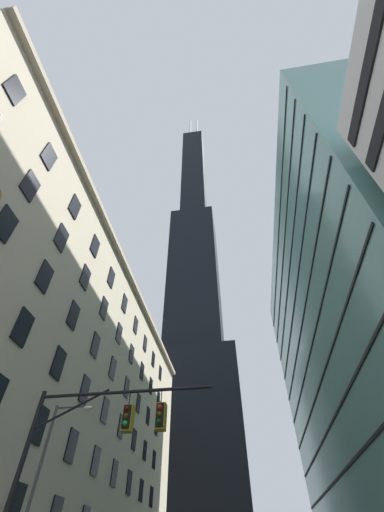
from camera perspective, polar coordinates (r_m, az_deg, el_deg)
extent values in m
cube|color=#BCAF93|center=(40.06, -26.49, -20.86)|extent=(16.79, 58.84, 29.91)
cube|color=tan|center=(43.46, -10.84, -4.21)|extent=(0.70, 58.84, 0.60)
cube|color=black|center=(24.52, -29.47, -34.63)|extent=(0.14, 1.40, 2.20)
cube|color=black|center=(25.28, -25.82, -25.65)|extent=(0.14, 1.40, 2.20)
cube|color=black|center=(29.49, -20.88, -29.26)|extent=(0.14, 1.40, 2.20)
cube|color=black|center=(33.91, -16.98, -31.83)|extent=(0.14, 1.40, 2.20)
cube|color=black|center=(38.47, -13.84, -33.71)|extent=(0.14, 1.40, 2.20)
cube|color=black|center=(43.13, -11.27, -35.13)|extent=(0.14, 1.40, 2.20)
cube|color=black|center=(47.86, -9.15, -36.23)|extent=(0.14, 1.40, 2.20)
cube|color=black|center=(52.64, -7.36, -37.11)|extent=(0.14, 1.40, 2.20)
cube|color=black|center=(23.07, -28.18, -11.21)|extent=(0.14, 1.40, 2.20)
cube|color=black|center=(26.69, -22.93, -17.34)|extent=(0.14, 1.40, 2.20)
cube|color=black|center=(30.70, -18.77, -21.84)|extent=(0.14, 1.40, 2.20)
cube|color=black|center=(34.97, -15.42, -25.20)|extent=(0.14, 1.40, 2.20)
cube|color=black|center=(39.41, -12.68, -27.77)|extent=(0.14, 1.40, 2.20)
cube|color=black|center=(43.97, -10.41, -29.77)|extent=(0.14, 1.40, 2.20)
cube|color=black|center=(48.62, -8.50, -31.36)|extent=(0.14, 1.40, 2.20)
cube|color=black|center=(53.33, -6.88, -32.65)|extent=(0.14, 1.40, 2.20)
cube|color=black|center=(22.59, -30.57, 5.02)|extent=(0.14, 1.40, 2.20)
cube|color=black|center=(25.31, -25.02, -3.38)|extent=(0.14, 1.40, 2.20)
cube|color=black|center=(28.65, -20.60, -9.97)|extent=(0.14, 1.40, 2.20)
cube|color=black|center=(32.42, -17.03, -15.07)|extent=(0.14, 1.40, 2.20)
cube|color=black|center=(36.49, -14.11, -19.04)|extent=(0.14, 1.40, 2.20)
cube|color=black|center=(40.76, -11.70, -22.15)|extent=(0.14, 1.40, 2.20)
cube|color=black|center=(45.19, -9.66, -24.64)|extent=(0.14, 1.40, 2.20)
cube|color=black|center=(49.72, -7.94, -26.66)|extent=(0.14, 1.40, 2.20)
cube|color=black|center=(54.34, -6.46, -28.32)|extent=(0.14, 1.40, 2.20)
cube|color=black|center=(25.57, -27.15, 11.20)|extent=(0.14, 1.40, 2.20)
cube|color=black|center=(28.00, -22.47, 3.07)|extent=(0.14, 1.40, 2.20)
cube|color=black|center=(31.06, -18.68, -3.64)|extent=(0.14, 1.40, 2.20)
cube|color=black|center=(34.56, -15.58, -9.06)|extent=(0.14, 1.40, 2.20)
cube|color=black|center=(38.41, -13.01, -13.41)|extent=(0.14, 1.40, 2.20)
cube|color=black|center=(42.49, -10.85, -16.94)|extent=(0.14, 1.40, 2.20)
cube|color=black|center=(46.75, -9.02, -19.81)|extent=(0.14, 1.40, 2.20)
cube|color=black|center=(51.15, -7.45, -22.19)|extent=(0.14, 1.40, 2.20)
cube|color=black|center=(55.64, -6.08, -24.17)|extent=(0.14, 1.40, 2.20)
cube|color=black|center=(27.43, -29.30, 24.62)|extent=(0.14, 1.40, 2.20)
cube|color=black|center=(28.86, -24.37, 16.01)|extent=(0.14, 1.40, 2.20)
cube|color=black|center=(31.03, -20.36, 8.32)|extent=(0.14, 1.40, 2.20)
cube|color=black|center=(33.81, -17.08, 1.73)|extent=(0.14, 1.40, 2.20)
cube|color=black|center=(37.06, -14.36, -3.79)|extent=(0.14, 1.40, 2.20)
cube|color=black|center=(40.67, -12.07, -8.37)|extent=(0.14, 1.40, 2.20)
cube|color=black|center=(44.55, -10.12, -12.17)|extent=(0.14, 1.40, 2.20)
cube|color=black|center=(48.63, -8.45, -15.33)|extent=(0.14, 1.40, 2.20)
cube|color=black|center=(52.87, -7.01, -17.99)|extent=(0.14, 1.40, 2.20)
cube|color=black|center=(57.23, -5.75, -20.24)|extent=(0.14, 1.40, 2.20)
cube|color=black|center=(89.33, 0.72, -31.59)|extent=(24.21, 24.21, 43.36)
cube|color=black|center=(113.79, 0.48, -4.48)|extent=(16.95, 16.95, 63.07)
cube|color=black|center=(168.48, 0.34, 14.31)|extent=(10.89, 10.89, 78.84)
cylinder|color=silver|center=(216.92, -0.34, 21.67)|extent=(1.20, 1.20, 29.73)
cylinder|color=silver|center=(216.67, 0.89, 21.82)|extent=(1.20, 1.20, 29.73)
cube|color=black|center=(21.94, 29.78, 30.16)|extent=(0.16, 10.88, 1.10)
cube|color=slate|center=(46.31, 28.40, -12.82)|extent=(14.18, 51.03, 44.32)
cube|color=black|center=(39.85, 25.28, -32.01)|extent=(0.12, 50.03, 0.24)
cube|color=black|center=(40.68, 23.39, -26.69)|extent=(0.12, 50.03, 0.24)
cube|color=black|center=(41.88, 21.75, -21.60)|extent=(0.12, 50.03, 0.24)
cube|color=black|center=(43.42, 20.32, -16.83)|extent=(0.12, 50.03, 0.24)
cube|color=black|center=(45.26, 19.05, -12.41)|extent=(0.12, 50.03, 0.24)
cube|color=black|center=(47.37, 17.93, -8.34)|extent=(0.12, 50.03, 0.24)
cube|color=black|center=(49.71, 16.93, -4.65)|extent=(0.12, 50.03, 0.24)
cube|color=black|center=(52.25, 16.04, -1.29)|extent=(0.12, 50.03, 0.24)
cube|color=black|center=(54.97, 15.23, 1.74)|extent=(0.12, 50.03, 0.24)
cylinder|color=black|center=(16.35, -29.43, -32.56)|extent=(0.20, 0.20, 7.20)
cylinder|color=black|center=(15.46, -11.99, -22.84)|extent=(7.71, 0.14, 0.14)
cylinder|color=black|center=(16.17, -20.86, -24.38)|extent=(3.17, 0.10, 1.60)
cylinder|color=black|center=(15.27, -11.18, -23.90)|extent=(0.04, 0.04, 0.60)
cube|color=black|center=(15.03, -11.61, -26.56)|extent=(0.30, 0.30, 0.90)
cube|color=olive|center=(15.19, -11.40, -26.77)|extent=(0.40, 0.40, 1.04)
sphere|color=#450808|center=(14.98, -11.64, -25.35)|extent=(0.20, 0.20, 0.20)
sphere|color=#4B3A08|center=(14.89, -11.81, -26.36)|extent=(0.20, 0.20, 0.20)
sphere|color=green|center=(14.81, -11.99, -27.38)|extent=(0.20, 0.20, 0.20)
cylinder|color=black|center=(14.89, -5.52, -23.93)|extent=(0.04, 0.04, 0.60)
cube|color=black|center=(14.64, -5.75, -26.67)|extent=(0.30, 0.30, 0.90)
cube|color=olive|center=(14.80, -5.58, -26.88)|extent=(0.40, 0.40, 1.04)
sphere|color=red|center=(14.58, -5.82, -25.43)|extent=(0.20, 0.20, 0.20)
sphere|color=#4B3A08|center=(14.49, -5.90, -26.47)|extent=(0.20, 0.20, 0.20)
sphere|color=#083D10|center=(14.41, -5.99, -27.53)|extent=(0.20, 0.20, 0.20)
cylinder|color=#47474C|center=(22.20, -26.74, -33.62)|extent=(0.18, 0.18, 8.56)
cylinder|color=#47474C|center=(22.61, -20.74, -24.12)|extent=(2.04, 0.10, 0.10)
ellipsoid|color=#EFE5C6|center=(22.13, -18.24, -24.57)|extent=(0.56, 0.32, 0.24)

